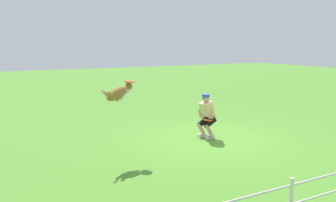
{
  "coord_description": "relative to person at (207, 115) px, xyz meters",
  "views": [
    {
      "loc": [
        6.03,
        8.32,
        2.75
      ],
      "look_at": [
        1.47,
        0.13,
        1.25
      ],
      "focal_mm": 38.85,
      "sensor_mm": 36.0,
      "label": 1
    }
  ],
  "objects": [
    {
      "name": "ground_plane",
      "position": [
        -0.03,
        0.14,
        -0.7
      ],
      "size": [
        60.0,
        60.0,
        0.0
      ],
      "primitive_type": "plane",
      "color": "#52902E"
    },
    {
      "name": "person",
      "position": [
        0.0,
        0.0,
        0.0
      ],
      "size": [
        0.53,
        0.69,
        1.29
      ],
      "rotation": [
        0.0,
        0.0,
        0.37
      ],
      "color": "silver",
      "rests_on": "ground_plane"
    },
    {
      "name": "frisbee_flying",
      "position": [
        2.6,
        0.47,
        1.14
      ],
      "size": [
        0.34,
        0.34,
        0.05
      ],
      "primitive_type": "cylinder",
      "rotation": [
        -0.02,
        -0.08,
        5.98
      ],
      "color": "#E74E1F"
    },
    {
      "name": "dog",
      "position": [
        2.94,
        0.58,
        0.89
      ],
      "size": [
        0.97,
        0.46,
        0.47
      ],
      "rotation": [
        0.0,
        0.0,
        3.49
      ],
      "color": "olive"
    },
    {
      "name": "frisbee_held",
      "position": [
        0.2,
        0.33,
        -0.09
      ],
      "size": [
        0.31,
        0.32,
        0.08
      ],
      "primitive_type": "cylinder",
      "rotation": [
        -0.19,
        0.05,
        1.9
      ],
      "color": "#F74D17",
      "rests_on": "person"
    }
  ]
}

